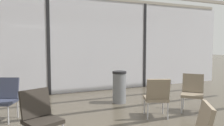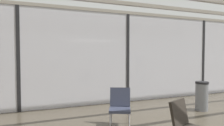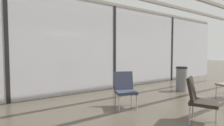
{
  "view_description": "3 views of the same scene",
  "coord_description": "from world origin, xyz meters",
  "views": [
    {
      "loc": [
        -0.96,
        -1.95,
        1.55
      ],
      "look_at": [
        1.42,
        3.48,
        1.08
      ],
      "focal_mm": 35.48,
      "sensor_mm": 36.0,
      "label": 1
    },
    {
      "loc": [
        -2.97,
        -1.01,
        1.65
      ],
      "look_at": [
        -1.09,
        3.88,
        1.44
      ],
      "focal_mm": 31.0,
      "sensor_mm": 36.0,
      "label": 2
    },
    {
      "loc": [
        -3.88,
        -0.18,
        1.34
      ],
      "look_at": [
        1.58,
        7.58,
        0.79
      ],
      "focal_mm": 28.01,
      "sensor_mm": 36.0,
      "label": 3
    }
  ],
  "objects": [
    {
      "name": "lounge_chair_3",
      "position": [
        -0.64,
        1.55,
        0.49
      ],
      "size": [
        0.65,
        0.67,
        0.87
      ],
      "rotation": [
        0.0,
        0.0,
        0.4
      ],
      "color": "#28231E",
      "rests_on": "ground"
    },
    {
      "name": "window_mullion_1",
      "position": [
        0.0,
        5.2,
        1.54
      ],
      "size": [
        0.1,
        0.12,
        3.09
      ],
      "primitive_type": "cube",
      "color": "black",
      "rests_on": "ground"
    },
    {
      "name": "parked_airplane",
      "position": [
        1.68,
        10.93,
        2.06
      ],
      "size": [
        14.34,
        4.13,
        4.13
      ],
      "color": "#B2BCD6",
      "rests_on": "ground"
    },
    {
      "name": "window_mullion_0",
      "position": [
        -3.5,
        5.2,
        1.54
      ],
      "size": [
        0.1,
        0.12,
        3.09
      ],
      "primitive_type": "cube",
      "color": "black",
      "rests_on": "ground"
    },
    {
      "name": "trash_bin",
      "position": [
        1.59,
        3.37,
        0.43
      ],
      "size": [
        0.38,
        0.38,
        0.86
      ],
      "color": "slate",
      "rests_on": "ground"
    },
    {
      "name": "glass_curtain_wall",
      "position": [
        0.0,
        5.2,
        1.54
      ],
      "size": [
        14.0,
        0.08,
        3.09
      ],
      "primitive_type": "cube",
      "color": "silver",
      "rests_on": "ground"
    },
    {
      "name": "window_mullion_2",
      "position": [
        3.5,
        5.2,
        1.54
      ],
      "size": [
        0.1,
        0.12,
        3.09
      ],
      "primitive_type": "cube",
      "color": "black",
      "rests_on": "ground"
    },
    {
      "name": "lounge_chair_6",
      "position": [
        -1.19,
        3.1,
        0.49
      ],
      "size": [
        0.65,
        0.68,
        0.87
      ],
      "rotation": [
        0.0,
        0.0,
        5.85
      ],
      "color": "#33384C",
      "rests_on": "ground"
    }
  ]
}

